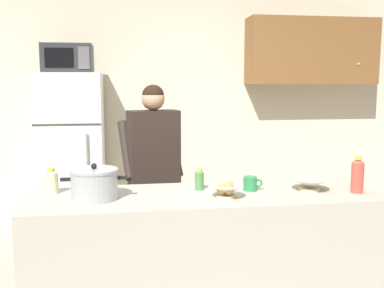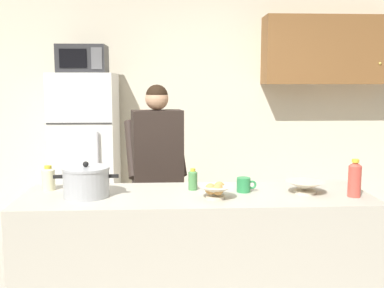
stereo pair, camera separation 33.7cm
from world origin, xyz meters
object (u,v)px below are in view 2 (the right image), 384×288
Objects in this scene: microwave at (83,59)px; bread_bowl at (216,191)px; bottle_near_edge at (355,179)px; bottle_far_corner at (193,179)px; bottle_mid_counter at (48,178)px; person_near_pot at (157,158)px; coffee_mug at (244,185)px; refrigerator at (86,157)px; cooking_pot at (86,182)px; empty_bowl at (305,186)px.

bread_bowl is at bearing -59.42° from microwave.
bottle_near_edge is 1.03m from bottle_far_corner.
bread_bowl is (1.15, -1.95, -0.90)m from microwave.
bottle_mid_counter is 1.15× the size of bottle_far_corner.
bread_bowl is 0.27m from bottle_far_corner.
microwave is 1.50m from person_near_pot.
bottle_near_edge is at bearing -13.17° from bottle_far_corner.
person_near_pot reaches higher than coffee_mug.
refrigerator is 11.94× the size of bottle_far_corner.
refrigerator is 1.70m from bottle_mid_counter.
person_near_pot reaches higher than bottle_near_edge.
coffee_mug is at bearing 166.73° from bottle_near_edge.
cooking_pot is at bearing -79.52° from microwave.
refrigerator is at bearing 128.05° from person_near_pot.
refrigerator is at bearing 92.02° from bottle_mid_counter.
coffee_mug is (1.36, -1.79, -0.90)m from microwave.
coffee_mug is 0.26m from bread_bowl.
bottle_far_corner is (-0.33, 0.08, 0.02)m from coffee_mug.
bread_bowl is at bearing -6.56° from cooking_pot.
bottle_near_edge is at bearing -3.14° from cooking_pot.
cooking_pot is 1.02m from coffee_mug.
coffee_mug is 0.69m from bottle_near_edge.
bottle_mid_counter is 0.96m from bottle_far_corner.
refrigerator reaches higher than bread_bowl.
bread_bowl reaches higher than coffee_mug.
bottle_mid_counter is (-0.28, 0.18, -0.01)m from cooking_pot.
bottle_mid_counter is (-0.71, -0.71, -0.00)m from person_near_pot.
person_near_pot is 1.32m from empty_bowl.
cooking_pot is 1.69m from bottle_near_edge.
microwave is 2.70m from empty_bowl.
bottle_far_corner reaches higher than coffee_mug.
bottle_near_edge reaches higher than coffee_mug.
microwave is at bearing 127.15° from coffee_mug.
empty_bowl is at bearing 160.60° from bottle_near_edge.
bottle_far_corner is at bearing 11.87° from cooking_pot.
empty_bowl is at bearing -8.61° from coffee_mug.
bottle_near_edge is at bearing -38.12° from person_near_pot.
bottle_far_corner is at bearing -2.47° from bottle_mid_counter.
cooking_pot is at bearing -176.26° from coffee_mug.
bottle_near_edge is (1.68, -0.09, 0.02)m from cooking_pot.
bottle_far_corner is (1.02, -1.73, 0.13)m from refrigerator.
microwave is (0.00, -0.02, 1.00)m from refrigerator.
microwave is at bearing 100.48° from cooking_pot.
person_near_pot is 9.71× the size of bottle_mid_counter.
coffee_mug reaches higher than empty_bowl.
bread_bowl is 0.88m from bottle_near_edge.
coffee_mug is at bearing 37.86° from bread_bowl.
person_near_pot is at bearing 111.19° from bread_bowl.
coffee_mug is 1.30m from bottle_mid_counter.
cooking_pot reaches higher than bread_bowl.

